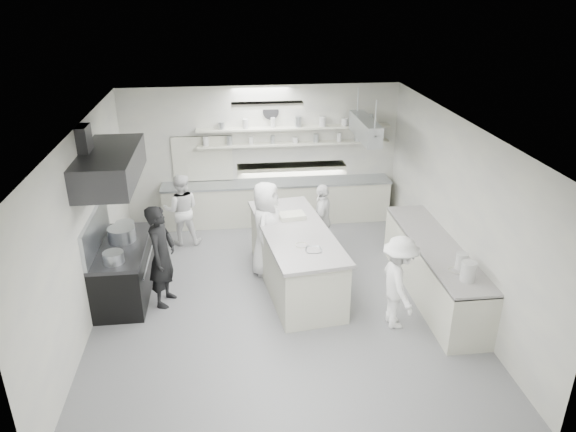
{
  "coord_description": "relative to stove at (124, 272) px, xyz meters",
  "views": [
    {
      "loc": [
        -0.75,
        -7.87,
        5.01
      ],
      "look_at": [
        0.24,
        0.6,
        1.26
      ],
      "focal_mm": 33.5,
      "sensor_mm": 36.0,
      "label": 1
    }
  ],
  "objects": [
    {
      "name": "stove_pot",
      "position": [
        0.0,
        0.19,
        0.6
      ],
      "size": [
        0.46,
        0.46,
        0.28
      ],
      "primitive_type": "cylinder",
      "color": "#ABB1B9",
      "rests_on": "stove"
    },
    {
      "name": "cook_right",
      "position": [
        4.36,
        -1.4,
        0.31
      ],
      "size": [
        0.59,
        1.0,
        1.53
      ],
      "primitive_type": "imported",
      "rotation": [
        0.0,
        0.0,
        1.6
      ],
      "color": "white",
      "rests_on": "floor"
    },
    {
      "name": "light_fixture_front",
      "position": [
        2.6,
        -2.2,
        2.49
      ],
      "size": [
        1.3,
        0.25,
        0.1
      ],
      "primitive_type": "cube",
      "color": "beige",
      "rests_on": "ceiling"
    },
    {
      "name": "cook_back",
      "position": [
        0.86,
        1.93,
        0.3
      ],
      "size": [
        0.73,
        0.57,
        1.5
      ],
      "primitive_type": "imported",
      "rotation": [
        0.0,
        0.0,
        -3.15
      ],
      "color": "white",
      "rests_on": "floor"
    },
    {
      "name": "bowl_island_b",
      "position": [
        2.96,
        -0.61,
        0.62
      ],
      "size": [
        0.27,
        0.27,
        0.06
      ],
      "primitive_type": "imported",
      "rotation": [
        0.0,
        0.0,
        -0.41
      ],
      "color": "beige",
      "rests_on": "prep_island"
    },
    {
      "name": "bowl_right",
      "position": [
        5.21,
        -1.5,
        0.52
      ],
      "size": [
        0.28,
        0.28,
        0.05
      ],
      "primitive_type": "imported",
      "rotation": [
        0.0,
        0.0,
        0.35
      ],
      "color": "beige",
      "rests_on": "right_counter"
    },
    {
      "name": "cook_island_left",
      "position": [
        2.48,
        0.53,
        0.44
      ],
      "size": [
        0.82,
        1.0,
        1.77
      ],
      "primitive_type": "imported",
      "rotation": [
        0.0,
        0.0,
        1.23
      ],
      "color": "white",
      "rests_on": "floor"
    },
    {
      "name": "cook_island_right",
      "position": [
        3.62,
        1.12,
        0.29
      ],
      "size": [
        0.65,
        0.94,
        1.47
      ],
      "primitive_type": "imported",
      "rotation": [
        0.0,
        0.0,
        -1.94
      ],
      "color": "white",
      "rests_on": "floor"
    },
    {
      "name": "light_fixture_rear",
      "position": [
        2.6,
        1.4,
        2.49
      ],
      "size": [
        1.3,
        0.25,
        0.1
      ],
      "primitive_type": "cube",
      "color": "beige",
      "rests_on": "ceiling"
    },
    {
      "name": "pass_through_window",
      "position": [
        1.3,
        3.08,
        1.0
      ],
      "size": [
        1.3,
        0.04,
        1.0
      ],
      "primitive_type": "cube",
      "color": "black",
      "rests_on": "wall_back"
    },
    {
      "name": "shelf_lower",
      "position": [
        3.3,
        2.97,
        1.3
      ],
      "size": [
        4.2,
        0.26,
        0.04
      ],
      "primitive_type": "cube",
      "color": "beige",
      "rests_on": "wall_back"
    },
    {
      "name": "exhaust_hood",
      "position": [
        0.0,
        -0.0,
        1.9
      ],
      "size": [
        0.85,
        2.0,
        0.5
      ],
      "primitive_type": "cube",
      "color": "#323235",
      "rests_on": "wall_left"
    },
    {
      "name": "bowl_island_a",
      "position": [
        3.13,
        -0.78,
        0.62
      ],
      "size": [
        0.29,
        0.29,
        0.07
      ],
      "primitive_type": "imported",
      "rotation": [
        0.0,
        0.0,
        -0.08
      ],
      "color": "#ABB1B9",
      "rests_on": "prep_island"
    },
    {
      "name": "wall_left",
      "position": [
        -0.4,
        -0.4,
        1.05
      ],
      "size": [
        0.04,
        7.0,
        3.0
      ],
      "primitive_type": "cube",
      "color": "silver",
      "rests_on": "floor"
    },
    {
      "name": "stove",
      "position": [
        0.0,
        0.0,
        0.0
      ],
      "size": [
        0.8,
        1.8,
        0.9
      ],
      "primitive_type": "cube",
      "color": "black",
      "rests_on": "floor"
    },
    {
      "name": "ceiling",
      "position": [
        2.6,
        -0.4,
        2.56
      ],
      "size": [
        6.0,
        7.0,
        0.02
      ],
      "primitive_type": "cube",
      "color": "white",
      "rests_on": "wall_back"
    },
    {
      "name": "right_counter",
      "position": [
        5.25,
        -0.6,
        0.02
      ],
      "size": [
        0.74,
        3.3,
        0.94
      ],
      "primitive_type": "cube",
      "color": "beige",
      "rests_on": "floor"
    },
    {
      "name": "prep_island",
      "position": [
        2.95,
        0.02,
        0.07
      ],
      "size": [
        1.4,
        2.92,
        1.04
      ],
      "primitive_type": "cube",
      "rotation": [
        0.0,
        0.0,
        0.13
      ],
      "color": "beige",
      "rests_on": "floor"
    },
    {
      "name": "floor",
      "position": [
        2.6,
        -0.4,
        -0.46
      ],
      "size": [
        6.0,
        7.0,
        0.02
      ],
      "primitive_type": "cube",
      "color": "slate",
      "rests_on": "ground"
    },
    {
      "name": "wall_right",
      "position": [
        5.6,
        -0.4,
        1.05
      ],
      "size": [
        0.04,
        7.0,
        3.0
      ],
      "primitive_type": "cube",
      "color": "silver",
      "rests_on": "floor"
    },
    {
      "name": "shelf_upper",
      "position": [
        3.3,
        2.97,
        1.65
      ],
      "size": [
        4.2,
        0.26,
        0.04
      ],
      "primitive_type": "cube",
      "color": "beige",
      "rests_on": "wall_back"
    },
    {
      "name": "wall_front",
      "position": [
        2.6,
        -3.9,
        1.05
      ],
      "size": [
        6.0,
        0.04,
        3.0
      ],
      "primitive_type": "cube",
      "color": "silver",
      "rests_on": "floor"
    },
    {
      "name": "pot_rack",
      "position": [
        4.6,
        2.0,
        1.85
      ],
      "size": [
        0.3,
        1.6,
        0.4
      ],
      "primitive_type": "cube",
      "color": "#ABB1B9",
      "rests_on": "ceiling"
    },
    {
      "name": "back_counter",
      "position": [
        2.9,
        2.8,
        0.01
      ],
      "size": [
        5.0,
        0.6,
        0.92
      ],
      "primitive_type": "cube",
      "color": "beige",
      "rests_on": "floor"
    },
    {
      "name": "wall_back",
      "position": [
        2.6,
        3.1,
        1.05
      ],
      "size": [
        6.0,
        0.04,
        3.0
      ],
      "primitive_type": "cube",
      "color": "silver",
      "rests_on": "floor"
    },
    {
      "name": "wall_clock",
      "position": [
        2.8,
        3.06,
        2.0
      ],
      "size": [
        0.32,
        0.05,
        0.32
      ],
      "primitive_type": "cylinder",
      "rotation": [
        1.57,
        0.0,
        0.0
      ],
      "color": "white",
      "rests_on": "wall_back"
    },
    {
      "name": "cook_stove",
      "position": [
        0.7,
        -0.31,
        0.43
      ],
      "size": [
        0.59,
        0.74,
        1.76
      ],
      "primitive_type": "imported",
      "rotation": [
        0.0,
        0.0,
        1.28
      ],
      "color": "black",
      "rests_on": "floor"
    }
  ]
}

